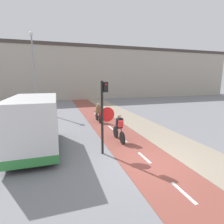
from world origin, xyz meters
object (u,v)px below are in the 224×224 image
street_lamp_far (34,65)px  van (35,125)px  cyclist_near (119,129)px  cyclist_far (98,114)px  traffic_light_pole (104,110)px

street_lamp_far → van: street_lamp_far is taller
cyclist_near → van: (-4.23, 0.05, 0.55)m
street_lamp_far → cyclist_near: bearing=-64.7°
van → cyclist_far: bearing=48.1°
van → cyclist_near: bearing=-0.7°
cyclist_far → van: bearing=-131.9°
street_lamp_far → van: 11.66m
cyclist_near → cyclist_far: cyclist_near is taller
street_lamp_far → cyclist_far: 9.22m
traffic_light_pole → cyclist_near: bearing=47.4°
van → traffic_light_pole: bearing=-24.3°
cyclist_near → van: van is taller
traffic_light_pole → street_lamp_far: 13.36m
cyclist_far → traffic_light_pole: bearing=-100.5°
traffic_light_pole → cyclist_far: (1.11, 5.97, -1.39)m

